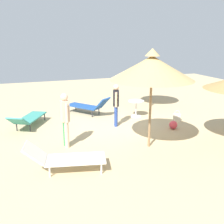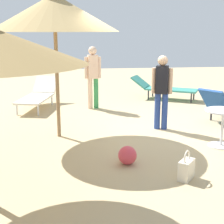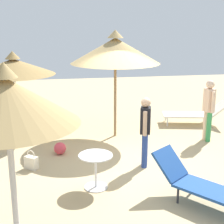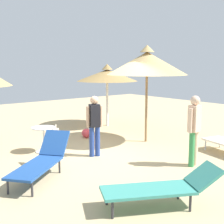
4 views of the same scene
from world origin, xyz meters
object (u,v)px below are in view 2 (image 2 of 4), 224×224
at_px(lounge_chair_front, 38,94).
at_px(handbag, 186,169).
at_px(parasol_umbrella_edge, 55,13).
at_px(beach_ball, 127,155).
at_px(lounge_chair_near_left, 163,88).
at_px(side_table_round, 223,121).
at_px(person_standing_far_right, 93,74).
at_px(person_standing_back, 162,88).

relative_size(lounge_chair_front, handbag, 4.70).
height_order(parasol_umbrella_edge, beach_ball, parasol_umbrella_edge).
height_order(lounge_chair_near_left, side_table_round, side_table_round).
bearing_deg(lounge_chair_front, parasol_umbrella_edge, 13.75).
bearing_deg(parasol_umbrella_edge, lounge_chair_front, -166.25).
bearing_deg(handbag, person_standing_far_right, -167.06).
bearing_deg(lounge_chair_near_left, handbag, -11.70).
bearing_deg(beach_ball, lounge_chair_near_left, 158.95).
relative_size(parasol_umbrella_edge, person_standing_back, 1.87).
relative_size(person_standing_far_right, beach_ball, 5.58).
distance_m(parasol_umbrella_edge, person_standing_back, 2.71).
height_order(lounge_chair_near_left, lounge_chair_front, lounge_chair_front).
height_order(person_standing_back, person_standing_far_right, person_standing_far_right).
relative_size(handbag, beach_ball, 1.47).
relative_size(parasol_umbrella_edge, handbag, 6.69).
bearing_deg(person_standing_back, handbag, -6.21).
xyz_separation_m(person_standing_back, person_standing_far_right, (-2.15, -1.36, 0.06)).
bearing_deg(lounge_chair_near_left, parasol_umbrella_edge, -41.92).
height_order(lounge_chair_near_left, beach_ball, lounge_chair_near_left).
relative_size(lounge_chair_near_left, person_standing_back, 1.30).
distance_m(lounge_chair_near_left, side_table_round, 4.43).
distance_m(person_standing_far_right, side_table_round, 4.07).
bearing_deg(person_standing_back, side_table_round, 34.60).
relative_size(parasol_umbrella_edge, side_table_round, 4.29).
bearing_deg(person_standing_far_right, parasol_umbrella_edge, -19.23).
height_order(handbag, beach_ball, handbag).
relative_size(side_table_round, beach_ball, 2.30).
xyz_separation_m(side_table_round, beach_ball, (0.66, -1.90, -0.33)).
relative_size(person_standing_far_right, handbag, 3.79).
distance_m(parasol_umbrella_edge, side_table_round, 3.76).
xyz_separation_m(person_standing_far_right, handbag, (4.71, 1.08, -0.81)).
bearing_deg(beach_ball, side_table_round, 109.28).
bearing_deg(person_standing_far_right, lounge_chair_front, -101.87).
height_order(lounge_chair_front, side_table_round, lounge_chair_front).
height_order(parasol_umbrella_edge, person_standing_back, parasol_umbrella_edge).
height_order(person_standing_far_right, handbag, person_standing_far_right).
xyz_separation_m(lounge_chair_near_left, handbag, (5.75, -1.19, -0.20)).
bearing_deg(lounge_chair_front, beach_ball, 22.78).
relative_size(lounge_chair_front, person_standing_far_right, 1.24).
height_order(lounge_chair_near_left, handbag, lounge_chair_near_left).
distance_m(lounge_chair_front, handbag, 5.66).
xyz_separation_m(lounge_chair_near_left, beach_ball, (5.09, -1.96, -0.21)).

